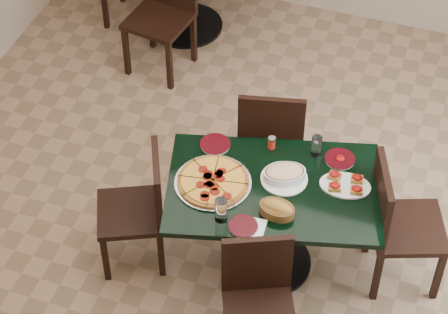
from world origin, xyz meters
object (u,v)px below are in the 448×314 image
(chair_far, at_px, (271,134))
(chair_left, at_px, (142,204))
(main_table, at_px, (273,206))
(chair_right, at_px, (396,220))
(back_chair_near, at_px, (164,5))
(lasagna_casserole, at_px, (284,174))
(bread_basket, at_px, (277,209))
(chair_near, at_px, (258,296))
(pepperoni_pizza, at_px, (213,181))
(bruschetta_platter, at_px, (345,184))

(chair_far, xyz_separation_m, chair_left, (-0.59, -0.85, -0.03))
(main_table, bearing_deg, chair_left, 178.55)
(chair_right, bearing_deg, back_chair_near, 33.54)
(chair_left, relative_size, back_chair_near, 0.90)
(lasagna_casserole, xyz_separation_m, bread_basket, (0.04, -0.28, -0.01))
(chair_left, bearing_deg, chair_near, 40.10)
(chair_near, xyz_separation_m, chair_right, (0.63, 0.78, 0.05))
(main_table, xyz_separation_m, chair_far, (-0.21, 0.66, -0.04))
(pepperoni_pizza, xyz_separation_m, bruschetta_platter, (0.76, 0.24, 0.01))
(chair_far, relative_size, pepperoni_pizza, 2.00)
(lasagna_casserole, bearing_deg, chair_near, -110.53)
(back_chair_near, distance_m, bread_basket, 2.49)
(chair_left, bearing_deg, chair_far, 120.47)
(chair_near, relative_size, pepperoni_pizza, 1.86)
(chair_near, xyz_separation_m, back_chair_near, (-1.54, 2.37, 0.07))
(bruschetta_platter, bearing_deg, chair_right, -0.48)
(chair_near, xyz_separation_m, pepperoni_pizza, (-0.46, 0.51, 0.28))
(chair_right, distance_m, back_chair_near, 2.69)
(chair_near, height_order, lasagna_casserole, chair_near)
(chair_far, xyz_separation_m, chair_near, (0.32, -1.27, -0.04))
(chair_near, bearing_deg, bread_basket, 69.45)
(chair_left, bearing_deg, main_table, 78.58)
(chair_left, relative_size, bruschetta_platter, 2.68)
(bread_basket, bearing_deg, bruschetta_platter, 51.86)
(main_table, distance_m, pepperoni_pizza, 0.42)
(chair_right, bearing_deg, chair_left, 83.00)
(main_table, xyz_separation_m, bread_basket, (0.08, -0.20, 0.22))
(chair_near, distance_m, pepperoni_pizza, 0.74)
(chair_right, bearing_deg, bread_basket, 99.13)
(main_table, height_order, chair_near, chair_near)
(back_chair_near, xyz_separation_m, pepperoni_pizza, (1.08, -1.86, 0.21))
(bread_basket, bearing_deg, main_table, 117.06)
(chair_near, height_order, chair_left, chair_left)
(chair_far, bearing_deg, chair_right, 139.82)
(chair_far, xyz_separation_m, lasagna_casserole, (0.25, -0.58, 0.27))
(main_table, relative_size, chair_left, 1.64)
(back_chair_near, distance_m, pepperoni_pizza, 2.16)
(chair_left, distance_m, pepperoni_pizza, 0.53)
(chair_right, distance_m, pepperoni_pizza, 1.15)
(chair_far, height_order, chair_near, chair_far)
(chair_right, bearing_deg, bruschetta_platter, 74.95)
(lasagna_casserole, relative_size, bruschetta_platter, 0.92)
(chair_far, height_order, bread_basket, chair_far)
(lasagna_casserole, distance_m, bruschetta_platter, 0.37)
(pepperoni_pizza, distance_m, bread_basket, 0.45)
(back_chair_near, bearing_deg, chair_far, -33.89)
(back_chair_near, relative_size, bread_basket, 4.34)
(chair_near, bearing_deg, bruschetta_platter, 44.08)
(chair_far, xyz_separation_m, bruschetta_platter, (0.62, -0.52, 0.25))
(chair_left, xyz_separation_m, lasagna_casserole, (0.84, 0.27, 0.30))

